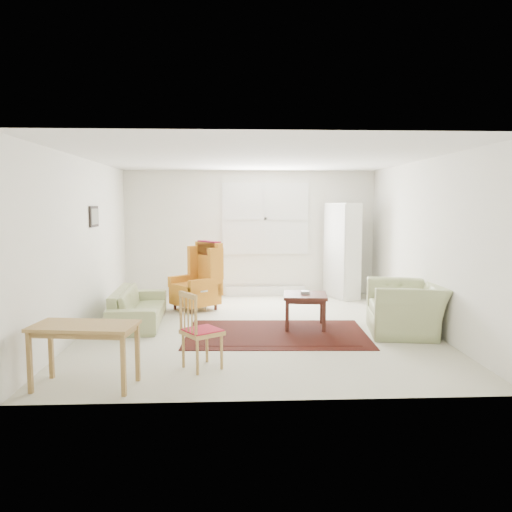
{
  "coord_description": "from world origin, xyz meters",
  "views": [
    {
      "loc": [
        -0.36,
        -7.26,
        1.85
      ],
      "look_at": [
        0.0,
        0.3,
        1.05
      ],
      "focal_mm": 35.0,
      "sensor_mm": 36.0,
      "label": 1
    }
  ],
  "objects_px": {
    "coffee_table": "(305,311)",
    "stool": "(200,301)",
    "armchair": "(406,303)",
    "wingback_chair": "(195,276)",
    "sofa": "(139,299)",
    "desk_chair": "(202,330)",
    "desk": "(85,356)",
    "cabinet": "(342,251)"
  },
  "relations": [
    {
      "from": "coffee_table",
      "to": "armchair",
      "type": "bearing_deg",
      "value": -15.72
    },
    {
      "from": "armchair",
      "to": "desk",
      "type": "bearing_deg",
      "value": -55.08
    },
    {
      "from": "desk",
      "to": "desk_chair",
      "type": "distance_m",
      "value": 1.26
    },
    {
      "from": "wingback_chair",
      "to": "sofa",
      "type": "bearing_deg",
      "value": -80.73
    },
    {
      "from": "sofa",
      "to": "desk",
      "type": "relative_size",
      "value": 1.78
    },
    {
      "from": "desk_chair",
      "to": "armchair",
      "type": "bearing_deg",
      "value": -98.17
    },
    {
      "from": "stool",
      "to": "desk",
      "type": "relative_size",
      "value": 0.39
    },
    {
      "from": "armchair",
      "to": "wingback_chair",
      "type": "relative_size",
      "value": 0.94
    },
    {
      "from": "cabinet",
      "to": "coffee_table",
      "type": "bearing_deg",
      "value": -136.39
    },
    {
      "from": "coffee_table",
      "to": "desk_chair",
      "type": "relative_size",
      "value": 0.72
    },
    {
      "from": "coffee_table",
      "to": "stool",
      "type": "height_order",
      "value": "coffee_table"
    },
    {
      "from": "cabinet",
      "to": "desk",
      "type": "distance_m",
      "value": 5.93
    },
    {
      "from": "sofa",
      "to": "desk_chair",
      "type": "bearing_deg",
      "value": -156.14
    },
    {
      "from": "stool",
      "to": "desk",
      "type": "bearing_deg",
      "value": -104.91
    },
    {
      "from": "armchair",
      "to": "wingback_chair",
      "type": "distance_m",
      "value": 3.58
    },
    {
      "from": "armchair",
      "to": "desk_chair",
      "type": "xyz_separation_m",
      "value": [
        -2.8,
        -1.39,
        0.0
      ]
    },
    {
      "from": "armchair",
      "to": "cabinet",
      "type": "bearing_deg",
      "value": -164.37
    },
    {
      "from": "sofa",
      "to": "desk",
      "type": "height_order",
      "value": "sofa"
    },
    {
      "from": "cabinet",
      "to": "desk",
      "type": "height_order",
      "value": "cabinet"
    },
    {
      "from": "desk",
      "to": "desk_chair",
      "type": "relative_size",
      "value": 1.16
    },
    {
      "from": "sofa",
      "to": "coffee_table",
      "type": "bearing_deg",
      "value": -102.81
    },
    {
      "from": "stool",
      "to": "sofa",
      "type": "bearing_deg",
      "value": -140.91
    },
    {
      "from": "desk",
      "to": "coffee_table",
      "type": "bearing_deg",
      "value": 41.87
    },
    {
      "from": "wingback_chair",
      "to": "desk",
      "type": "xyz_separation_m",
      "value": [
        -0.83,
        -3.66,
        -0.28
      ]
    },
    {
      "from": "wingback_chair",
      "to": "desk_chair",
      "type": "distance_m",
      "value": 3.16
    },
    {
      "from": "coffee_table",
      "to": "stool",
      "type": "distance_m",
      "value": 2.02
    },
    {
      "from": "armchair",
      "to": "wingback_chair",
      "type": "xyz_separation_m",
      "value": [
        -3.11,
        1.75,
        0.16
      ]
    },
    {
      "from": "wingback_chair",
      "to": "coffee_table",
      "type": "distance_m",
      "value": 2.23
    },
    {
      "from": "stool",
      "to": "cabinet",
      "type": "bearing_deg",
      "value": 23.6
    },
    {
      "from": "coffee_table",
      "to": "wingback_chair",
      "type": "bearing_deg",
      "value": 141.75
    },
    {
      "from": "wingback_chair",
      "to": "stool",
      "type": "bearing_deg",
      "value": -12.82
    },
    {
      "from": "armchair",
      "to": "wingback_chair",
      "type": "bearing_deg",
      "value": -110.25
    },
    {
      "from": "stool",
      "to": "desk",
      "type": "distance_m",
      "value": 3.59
    },
    {
      "from": "wingback_chair",
      "to": "stool",
      "type": "distance_m",
      "value": 0.45
    },
    {
      "from": "desk_chair",
      "to": "cabinet",
      "type": "bearing_deg",
      "value": -65.55
    },
    {
      "from": "wingback_chair",
      "to": "desk_chair",
      "type": "height_order",
      "value": "wingback_chair"
    },
    {
      "from": "stool",
      "to": "desk_chair",
      "type": "height_order",
      "value": "desk_chair"
    },
    {
      "from": "desk_chair",
      "to": "stool",
      "type": "bearing_deg",
      "value": -30.29
    },
    {
      "from": "wingback_chair",
      "to": "cabinet",
      "type": "relative_size",
      "value": 0.64
    },
    {
      "from": "armchair",
      "to": "desk",
      "type": "height_order",
      "value": "armchair"
    },
    {
      "from": "stool",
      "to": "cabinet",
      "type": "height_order",
      "value": "cabinet"
    },
    {
      "from": "stool",
      "to": "desk_chair",
      "type": "relative_size",
      "value": 0.45
    }
  ]
}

